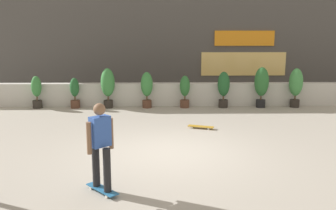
{
  "coord_description": "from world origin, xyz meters",
  "views": [
    {
      "loc": [
        -0.18,
        -9.02,
        2.98
      ],
      "look_at": [
        0.0,
        1.5,
        0.9
      ],
      "focal_mm": 40.74,
      "sensor_mm": 36.0,
      "label": 1
    }
  ],
  "objects": [
    {
      "name": "potted_plant_0",
      "position": [
        -5.0,
        5.55,
        0.68
      ],
      "size": [
        0.39,
        0.39,
        1.25
      ],
      "color": "#2D2823",
      "rests_on": "ground"
    },
    {
      "name": "skateboard_near_camera",
      "position": [
        1.02,
        2.3,
        0.06
      ],
      "size": [
        0.82,
        0.46,
        0.08
      ],
      "color": "#BF8C26",
      "rests_on": "ground"
    },
    {
      "name": "planter_wall",
      "position": [
        0.0,
        6.0,
        0.45
      ],
      "size": [
        18.0,
        0.4,
        0.9
      ],
      "primitive_type": "cube",
      "color": "beige",
      "rests_on": "ground"
    },
    {
      "name": "potted_plant_5",
      "position": [
        2.23,
        5.55,
        0.8
      ],
      "size": [
        0.46,
        0.46,
        1.4
      ],
      "color": "#2D2823",
      "rests_on": "ground"
    },
    {
      "name": "skater_by_wall_right",
      "position": [
        -1.3,
        -2.35,
        0.94
      ],
      "size": [
        0.69,
        0.72,
        1.7
      ],
      "color": "#266699",
      "rests_on": "ground"
    },
    {
      "name": "potted_plant_3",
      "position": [
        -0.75,
        5.55,
        0.79
      ],
      "size": [
        0.46,
        0.46,
        1.39
      ],
      "color": "brown",
      "rests_on": "ground"
    },
    {
      "name": "potted_plant_6",
      "position": [
        3.7,
        5.55,
        0.92
      ],
      "size": [
        0.55,
        0.55,
        1.58
      ],
      "color": "black",
      "rests_on": "ground"
    },
    {
      "name": "potted_plant_2",
      "position": [
        -2.25,
        5.55,
        0.9
      ],
      "size": [
        0.53,
        0.53,
        1.54
      ],
      "color": "#2D2823",
      "rests_on": "ground"
    },
    {
      "name": "potted_plant_7",
      "position": [
        5.04,
        5.55,
        0.89
      ],
      "size": [
        0.53,
        0.53,
        1.53
      ],
      "color": "#2D2823",
      "rests_on": "ground"
    },
    {
      "name": "potted_plant_1",
      "position": [
        -3.53,
        5.55,
        0.61
      ],
      "size": [
        0.36,
        0.36,
        1.17
      ],
      "color": "brown",
      "rests_on": "ground"
    },
    {
      "name": "ground_plane",
      "position": [
        0.0,
        0.0,
        0.0
      ],
      "size": [
        48.0,
        48.0,
        0.0
      ],
      "primitive_type": "plane",
      "color": "#A8A093"
    },
    {
      "name": "potted_plant_4",
      "position": [
        0.72,
        5.55,
        0.68
      ],
      "size": [
        0.39,
        0.39,
        1.25
      ],
      "color": "brown",
      "rests_on": "ground"
    },
    {
      "name": "building_backdrop",
      "position": [
        0.01,
        10.0,
        3.25
      ],
      "size": [
        20.0,
        2.08,
        6.5
      ],
      "color": "#4C4947",
      "rests_on": "ground"
    }
  ]
}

